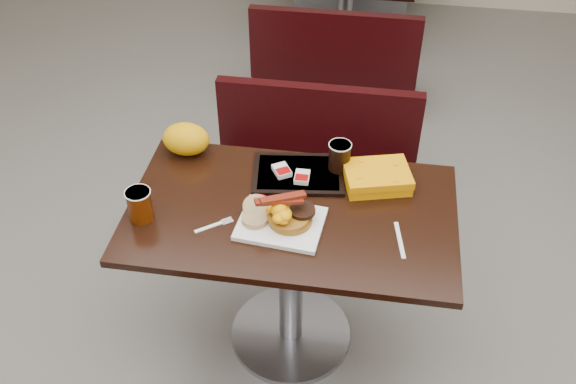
# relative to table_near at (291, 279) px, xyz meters

# --- Properties ---
(floor) EXTENTS (6.00, 7.00, 0.01)m
(floor) POSITION_rel_table_near_xyz_m (0.00, 0.00, -0.38)
(floor) COLOR slate
(floor) RESTS_ON ground
(table_near) EXTENTS (1.20, 0.70, 0.75)m
(table_near) POSITION_rel_table_near_xyz_m (0.00, 0.00, 0.00)
(table_near) COLOR black
(table_near) RESTS_ON floor
(bench_near_n) EXTENTS (1.00, 0.46, 0.72)m
(bench_near_n) POSITION_rel_table_near_xyz_m (0.00, 0.70, -0.02)
(bench_near_n) COLOR black
(bench_near_n) RESTS_ON floor
(table_far) EXTENTS (1.20, 0.70, 0.75)m
(table_far) POSITION_rel_table_near_xyz_m (0.00, 2.60, 0.00)
(table_far) COLOR black
(table_far) RESTS_ON floor
(bench_far_s) EXTENTS (1.00, 0.46, 0.72)m
(bench_far_s) POSITION_rel_table_near_xyz_m (0.00, 1.90, -0.02)
(bench_far_s) COLOR black
(bench_far_s) RESTS_ON floor
(platter) EXTENTS (0.32, 0.26, 0.02)m
(platter) POSITION_rel_table_near_xyz_m (-0.03, -0.09, 0.38)
(platter) COLOR white
(platter) RESTS_ON table_near
(pancake_stack) EXTENTS (0.18, 0.18, 0.03)m
(pancake_stack) POSITION_rel_table_near_xyz_m (0.01, -0.08, 0.41)
(pancake_stack) COLOR #A56C1B
(pancake_stack) RESTS_ON platter
(sausage_patty) EXTENTS (0.11, 0.11, 0.01)m
(sausage_patty) POSITION_rel_table_near_xyz_m (0.05, -0.06, 0.43)
(sausage_patty) COLOR black
(sausage_patty) RESTS_ON pancake_stack
(scrambled_eggs) EXTENTS (0.12, 0.11, 0.05)m
(scrambled_eggs) POSITION_rel_table_near_xyz_m (-0.03, -0.09, 0.45)
(scrambled_eggs) COLOR #E8AF04
(scrambled_eggs) RESTS_ON pancake_stack
(bacon_strips) EXTENTS (0.19, 0.13, 0.01)m
(bacon_strips) POSITION_rel_table_near_xyz_m (-0.03, -0.08, 0.49)
(bacon_strips) COLOR #4F1605
(bacon_strips) RESTS_ON scrambled_eggs
(muffin_bottom) EXTENTS (0.12, 0.12, 0.02)m
(muffin_bottom) POSITION_rel_table_near_xyz_m (-0.12, -0.09, 0.40)
(muffin_bottom) COLOR tan
(muffin_bottom) RESTS_ON platter
(muffin_top) EXTENTS (0.12, 0.12, 0.06)m
(muffin_top) POSITION_rel_table_near_xyz_m (-0.12, -0.05, 0.42)
(muffin_top) COLOR tan
(muffin_top) RESTS_ON platter
(coffee_cup_near) EXTENTS (0.09, 0.09, 0.12)m
(coffee_cup_near) POSITION_rel_table_near_xyz_m (-0.53, -0.12, 0.44)
(coffee_cup_near) COLOR #7E3004
(coffee_cup_near) RESTS_ON table_near
(fork) EXTENTS (0.13, 0.11, 0.00)m
(fork) POSITION_rel_table_near_xyz_m (-0.28, -0.14, 0.38)
(fork) COLOR white
(fork) RESTS_ON table_near
(knife) EXTENTS (0.04, 0.18, 0.00)m
(knife) POSITION_rel_table_near_xyz_m (0.39, -0.10, 0.38)
(knife) COLOR white
(knife) RESTS_ON table_near
(condiment_syrup) EXTENTS (0.04, 0.03, 0.01)m
(condiment_syrup) POSITION_rel_table_near_xyz_m (-0.03, 0.07, 0.38)
(condiment_syrup) COLOR #BB5608
(condiment_syrup) RESTS_ON table_near
(condiment_ketchup) EXTENTS (0.05, 0.05, 0.01)m
(condiment_ketchup) POSITION_rel_table_near_xyz_m (-0.12, 0.04, 0.38)
(condiment_ketchup) COLOR #8C0504
(condiment_ketchup) RESTS_ON table_near
(tray) EXTENTS (0.38, 0.29, 0.02)m
(tray) POSITION_rel_table_near_xyz_m (-0.00, 0.20, 0.38)
(tray) COLOR black
(tray) RESTS_ON table_near
(hashbrown_sleeve_left) EXTENTS (0.09, 0.10, 0.02)m
(hashbrown_sleeve_left) POSITION_rel_table_near_xyz_m (-0.07, 0.19, 0.40)
(hashbrown_sleeve_left) COLOR silver
(hashbrown_sleeve_left) RESTS_ON tray
(hashbrown_sleeve_right) EXTENTS (0.06, 0.08, 0.02)m
(hashbrown_sleeve_right) POSITION_rel_table_near_xyz_m (0.02, 0.16, 0.40)
(hashbrown_sleeve_right) COLOR silver
(hashbrown_sleeve_right) RESTS_ON tray
(coffee_cup_far) EXTENTS (0.10, 0.10, 0.11)m
(coffee_cup_far) POSITION_rel_table_near_xyz_m (0.15, 0.25, 0.45)
(coffee_cup_far) COLOR black
(coffee_cup_far) RESTS_ON tray
(clamshell) EXTENTS (0.28, 0.24, 0.07)m
(clamshell) POSITION_rel_table_near_xyz_m (0.30, 0.20, 0.41)
(clamshell) COLOR orange
(clamshell) RESTS_ON table_near
(paper_bag) EXTENTS (0.20, 0.15, 0.13)m
(paper_bag) POSITION_rel_table_near_xyz_m (-0.47, 0.28, 0.44)
(paper_bag) COLOR orange
(paper_bag) RESTS_ON table_near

